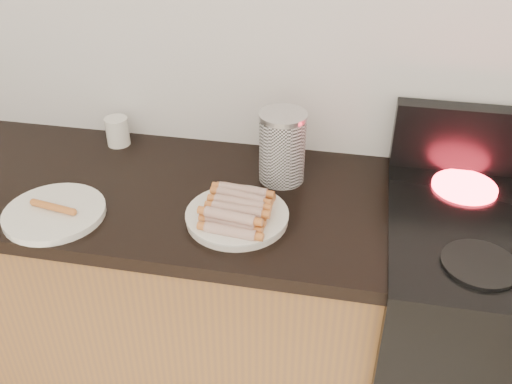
% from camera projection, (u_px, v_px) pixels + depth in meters
% --- Properties ---
extents(wall_back, '(4.00, 0.04, 2.60)m').
position_uv_depth(wall_back, '(264.00, 23.00, 1.63)').
color(wall_back, silver).
rests_on(wall_back, ground).
extents(cabinet_base, '(2.20, 0.59, 0.86)m').
position_uv_depth(cabinet_base, '(47.00, 288.00, 1.97)').
color(cabinet_base, brown).
rests_on(cabinet_base, floor).
extents(counter_slab, '(2.20, 0.62, 0.04)m').
position_uv_depth(counter_slab, '(17.00, 178.00, 1.72)').
color(counter_slab, black).
rests_on(counter_slab, cabinet_base).
extents(stove, '(0.76, 0.65, 0.91)m').
position_uv_depth(stove, '(498.00, 352.00, 1.70)').
color(stove, black).
rests_on(stove, floor).
extents(burner_near_left, '(0.18, 0.18, 0.01)m').
position_uv_depth(burner_near_left, '(480.00, 264.00, 1.34)').
color(burner_near_left, black).
rests_on(burner_near_left, stove).
extents(burner_far_left, '(0.18, 0.18, 0.01)m').
position_uv_depth(burner_far_left, '(464.00, 187.00, 1.62)').
color(burner_far_left, '#FF1E2D').
rests_on(burner_far_left, stove).
extents(main_plate, '(0.30, 0.30, 0.02)m').
position_uv_depth(main_plate, '(237.00, 217.00, 1.50)').
color(main_plate, white).
rests_on(main_plate, counter_slab).
extents(side_plate, '(0.35, 0.35, 0.02)m').
position_uv_depth(side_plate, '(55.00, 213.00, 1.52)').
color(side_plate, white).
rests_on(side_plate, counter_slab).
extents(hotdog_pile, '(0.13, 0.23, 0.05)m').
position_uv_depth(hotdog_pile, '(237.00, 207.00, 1.49)').
color(hotdog_pile, brown).
rests_on(hotdog_pile, main_plate).
extents(plain_sausages, '(0.13, 0.04, 0.02)m').
position_uv_depth(plain_sausages, '(53.00, 207.00, 1.51)').
color(plain_sausages, '#B87948').
rests_on(plain_sausages, side_plate).
extents(canister, '(0.14, 0.14, 0.21)m').
position_uv_depth(canister, '(282.00, 147.00, 1.62)').
color(canister, white).
rests_on(canister, counter_slab).
extents(mug, '(0.08, 0.08, 0.09)m').
position_uv_depth(mug, '(117.00, 131.00, 1.83)').
color(mug, silver).
rests_on(mug, counter_slab).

